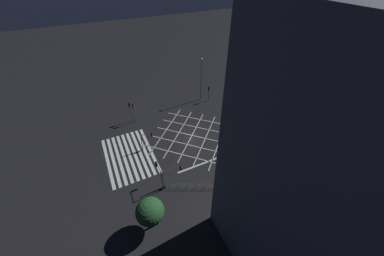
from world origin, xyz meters
name	(u,v)px	position (x,y,z in m)	size (l,w,h in m)	color
ground_plane	(192,135)	(0.00, 0.00, 0.00)	(200.00, 200.00, 0.00)	black
road_markings	(151,150)	(0.33, -8.27, 0.00)	(17.96, 24.79, 0.01)	silver
traffic_light_sw_cross	(134,109)	(-8.84, -8.52, 3.19)	(0.36, 0.39, 4.48)	#424244
traffic_light_ne_main	(260,140)	(8.53, 8.73, 2.37)	(0.39, 0.36, 3.31)	#424244
traffic_light_median_south	(147,137)	(-0.29, -8.34, 2.55)	(0.36, 2.13, 3.49)	#424244
traffic_light_nw_cross	(209,91)	(-9.56, 8.89, 2.64)	(0.36, 0.39, 3.69)	#424244
traffic_light_sw_main	(130,108)	(-9.51, -9.08, 3.23)	(0.39, 0.36, 4.54)	#424244
traffic_light_se_main	(159,171)	(8.03, -9.15, 3.17)	(2.12, 0.36, 4.34)	#424244
traffic_light_se_cross	(173,172)	(8.66, -7.21, 2.65)	(0.36, 3.06, 3.57)	#424244
street_lamp_east	(285,89)	(3.25, 17.81, 7.27)	(0.59, 0.59, 9.87)	#424244
street_lamp_west	(201,74)	(-10.88, 7.52, 6.49)	(0.46, 0.46, 10.00)	#424244
street_tree_near	(297,135)	(11.51, 13.51, 4.04)	(2.89, 2.89, 5.50)	#38281C
street_tree_far	(150,212)	(13.65, -12.10, 3.48)	(3.40, 3.40, 5.19)	#38281C
pedestrian_railing	(192,186)	(10.71, -5.20, 0.66)	(2.91, 5.94, 1.05)	gray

